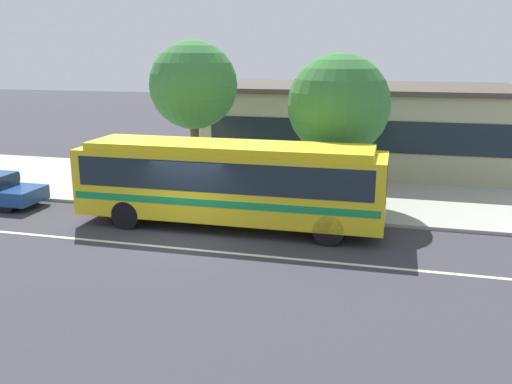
# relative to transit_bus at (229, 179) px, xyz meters

# --- Properties ---
(ground_plane) EXTENTS (120.00, 120.00, 0.00)m
(ground_plane) POSITION_rel_transit_bus_xyz_m (-1.06, -1.75, -1.72)
(ground_plane) COLOR #34333B
(sidewalk_slab) EXTENTS (60.00, 8.00, 0.12)m
(sidewalk_slab) POSITION_rel_transit_bus_xyz_m (-1.06, 5.35, -1.66)
(sidewalk_slab) COLOR #A09F96
(sidewalk_slab) RESTS_ON ground_plane
(lane_stripe_center) EXTENTS (56.00, 0.16, 0.01)m
(lane_stripe_center) POSITION_rel_transit_bus_xyz_m (-1.06, -2.55, -1.72)
(lane_stripe_center) COLOR silver
(lane_stripe_center) RESTS_ON ground_plane
(transit_bus) EXTENTS (10.67, 2.62, 2.96)m
(transit_bus) POSITION_rel_transit_bus_xyz_m (0.00, 0.00, 0.00)
(transit_bus) COLOR gold
(transit_bus) RESTS_ON ground_plane
(pedestrian_waiting_near_sign) EXTENTS (0.46, 0.46, 1.72)m
(pedestrian_waiting_near_sign) POSITION_rel_transit_bus_xyz_m (-0.02, 2.30, -0.59)
(pedestrian_waiting_near_sign) COLOR #7B5E4F
(pedestrian_waiting_near_sign) RESTS_ON sidewalk_slab
(pedestrian_walking_along_curb) EXTENTS (0.48, 0.48, 1.67)m
(pedestrian_walking_along_curb) POSITION_rel_transit_bus_xyz_m (-2.68, 1.95, -0.63)
(pedestrian_walking_along_curb) COLOR navy
(pedestrian_walking_along_curb) RESTS_ON sidewalk_slab
(pedestrian_standing_by_tree) EXTENTS (0.48, 0.48, 1.72)m
(pedestrian_standing_by_tree) POSITION_rel_transit_bus_xyz_m (4.51, 2.32, -0.59)
(pedestrian_standing_by_tree) COLOR navy
(pedestrian_standing_by_tree) RESTS_ON sidewalk_slab
(bus_stop_sign) EXTENTS (0.12, 0.44, 2.34)m
(bus_stop_sign) POSITION_rel_transit_bus_xyz_m (4.10, 2.01, -0.09)
(bus_stop_sign) COLOR gray
(bus_stop_sign) RESTS_ON sidewalk_slab
(street_tree_near_stop) EXTENTS (3.69, 3.69, 6.34)m
(street_tree_near_stop) POSITION_rel_transit_bus_xyz_m (-2.90, 4.36, 2.88)
(street_tree_near_stop) COLOR brown
(street_tree_near_stop) RESTS_ON sidewalk_slab
(street_tree_mid_block) EXTENTS (3.92, 3.92, 5.84)m
(street_tree_mid_block) POSITION_rel_transit_bus_xyz_m (3.26, 3.66, 2.27)
(street_tree_mid_block) COLOR brown
(street_tree_mid_block) RESTS_ON sidewalk_slab
(station_building) EXTENTS (15.31, 8.52, 4.27)m
(station_building) POSITION_rel_transit_bus_xyz_m (3.49, 11.93, 0.43)
(station_building) COLOR #A39E81
(station_building) RESTS_ON ground_plane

